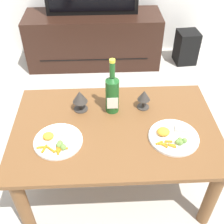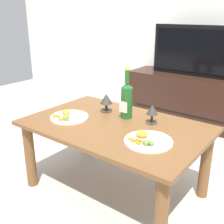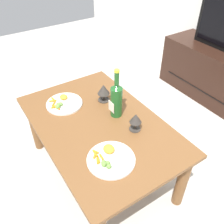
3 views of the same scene
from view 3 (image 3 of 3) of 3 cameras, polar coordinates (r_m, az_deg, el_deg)
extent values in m
plane|color=#B7B2A8|center=(1.93, -2.60, -13.50)|extent=(6.40, 6.40, 0.00)
cube|color=brown|center=(1.59, -3.09, -2.90)|extent=(1.14, 0.73, 0.03)
cylinder|color=brown|center=(2.03, -17.60, -3.12)|extent=(0.07, 0.07, 0.46)
cylinder|color=brown|center=(2.20, -2.81, 2.51)|extent=(0.07, 0.07, 0.46)
cylinder|color=brown|center=(1.65, 16.10, -15.10)|extent=(0.07, 0.07, 0.46)
cube|color=black|center=(2.71, 24.45, 7.22)|extent=(1.32, 0.43, 0.52)
cube|color=black|center=(2.60, 21.03, 4.08)|extent=(1.06, 0.01, 0.01)
cylinder|color=#1E5923|center=(1.58, 1.03, 2.35)|extent=(0.08, 0.08, 0.21)
cone|color=#1E5923|center=(1.51, 1.08, 5.94)|extent=(0.08, 0.08, 0.03)
cylinder|color=#1E5923|center=(1.48, 1.11, 7.82)|extent=(0.03, 0.03, 0.09)
cylinder|color=yellow|center=(1.45, 1.13, 9.58)|extent=(0.03, 0.03, 0.02)
cube|color=silver|center=(1.57, -0.18, 1.27)|extent=(0.06, 0.00, 0.08)
cylinder|color=#38332D|center=(1.77, -1.93, 2.86)|extent=(0.08, 0.08, 0.01)
cylinder|color=#38332D|center=(1.75, -1.95, 3.63)|extent=(0.02, 0.02, 0.05)
cone|color=#38332D|center=(1.72, -1.99, 5.33)|extent=(0.09, 0.09, 0.07)
cylinder|color=#38332D|center=(1.53, 5.36, -3.95)|extent=(0.07, 0.07, 0.01)
cylinder|color=#38332D|center=(1.51, 5.42, -3.12)|extent=(0.02, 0.02, 0.05)
cone|color=#38332D|center=(1.48, 5.56, -1.44)|extent=(0.07, 0.07, 0.06)
cylinder|color=white|center=(1.76, -11.04, 1.89)|extent=(0.25, 0.25, 0.01)
torus|color=white|center=(1.75, -11.07, 2.10)|extent=(0.25, 0.25, 0.01)
ellipsoid|color=orange|center=(1.79, -11.24, 3.47)|extent=(0.06, 0.05, 0.03)
cube|color=beige|center=(1.73, -9.15, 2.07)|extent=(0.06, 0.05, 0.02)
cylinder|color=orange|center=(1.80, -13.50, 2.89)|extent=(0.05, 0.02, 0.01)
cylinder|color=orange|center=(1.78, -13.66, 2.54)|extent=(0.03, 0.05, 0.01)
cylinder|color=orange|center=(1.75, -13.43, 1.91)|extent=(0.05, 0.04, 0.01)
cylinder|color=orange|center=(1.72, -13.06, 1.23)|extent=(0.05, 0.03, 0.01)
cylinder|color=orange|center=(1.71, -12.48, 1.03)|extent=(0.05, 0.02, 0.01)
cylinder|color=orange|center=(1.73, -13.26, 1.28)|extent=(0.02, 0.05, 0.01)
cylinder|color=orange|center=(1.73, -12.80, 1.42)|extent=(0.03, 0.05, 0.01)
sphere|color=olive|center=(1.70, -12.55, 1.20)|extent=(0.03, 0.03, 0.03)
sphere|color=olive|center=(1.72, -12.40, 1.73)|extent=(0.03, 0.03, 0.03)
sphere|color=olive|center=(1.72, -11.89, 1.83)|extent=(0.03, 0.03, 0.03)
cylinder|color=white|center=(1.35, -0.22, -11.04)|extent=(0.27, 0.27, 0.01)
torus|color=white|center=(1.35, -0.22, -10.82)|extent=(0.26, 0.26, 0.01)
ellipsoid|color=orange|center=(1.37, -0.74, -8.60)|extent=(0.07, 0.06, 0.04)
cube|color=beige|center=(1.33, 2.60, -11.03)|extent=(0.07, 0.06, 0.02)
cylinder|color=orange|center=(1.35, -2.47, -10.43)|extent=(0.04, 0.02, 0.01)
cylinder|color=orange|center=(1.38, -3.84, -9.23)|extent=(0.04, 0.03, 0.01)
cylinder|color=orange|center=(1.37, -3.79, -9.82)|extent=(0.04, 0.01, 0.01)
cylinder|color=orange|center=(1.36, -4.03, -10.12)|extent=(0.04, 0.03, 0.01)
cylinder|color=orange|center=(1.33, -3.38, -11.35)|extent=(0.04, 0.03, 0.01)
cylinder|color=orange|center=(1.34, -3.15, -11.17)|extent=(0.04, 0.02, 0.01)
sphere|color=olive|center=(1.31, -0.97, -11.81)|extent=(0.03, 0.03, 0.03)
sphere|color=olive|center=(1.32, -1.95, -11.65)|extent=(0.03, 0.03, 0.03)
sphere|color=olive|center=(1.31, -1.89, -12.08)|extent=(0.03, 0.03, 0.03)
sphere|color=olive|center=(1.30, -0.75, -12.55)|extent=(0.03, 0.03, 0.03)
camera|label=1|loc=(1.23, -65.88, 19.94)|focal=44.88mm
camera|label=2|loc=(0.82, -93.61, -37.91)|focal=44.66mm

